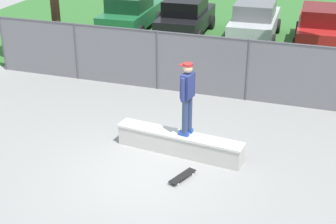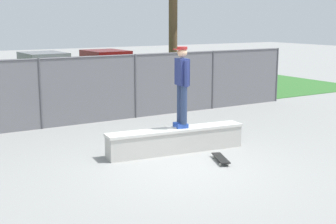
% 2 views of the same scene
% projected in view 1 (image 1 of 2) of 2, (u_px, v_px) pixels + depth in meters
% --- Properties ---
extents(ground_plane, '(80.00, 80.00, 0.00)m').
position_uv_depth(ground_plane, '(145.00, 172.00, 11.69)').
color(ground_plane, gray).
extents(grass_strip, '(26.64, 20.00, 0.02)m').
position_uv_depth(grass_strip, '(254.00, 19.00, 24.84)').
color(grass_strip, '#336B2D').
rests_on(grass_strip, ground).
extents(concrete_ledge, '(3.32, 0.85, 0.56)m').
position_uv_depth(concrete_ledge, '(179.00, 143.00, 12.37)').
color(concrete_ledge, '#B7B5AD').
rests_on(concrete_ledge, ground).
extents(skateboarder, '(0.35, 0.59, 1.84)m').
position_uv_depth(skateboarder, '(187.00, 95.00, 11.80)').
color(skateboarder, '#2647A5').
rests_on(skateboarder, concrete_ledge).
extents(skateboard, '(0.47, 0.82, 0.09)m').
position_uv_depth(skateboard, '(182.00, 176.00, 11.36)').
color(skateboard, black).
rests_on(skateboard, ground).
extents(chainlink_fence, '(14.71, 0.07, 1.97)m').
position_uv_depth(chainlink_fence, '(201.00, 63.00, 15.53)').
color(chainlink_fence, '#4C4C51').
rests_on(chainlink_fence, ground).
extents(car_green, '(2.15, 4.27, 1.66)m').
position_uv_depth(car_green, '(131.00, 13.00, 22.50)').
color(car_green, '#1E6638').
rests_on(car_green, ground).
extents(car_black, '(2.15, 4.27, 1.66)m').
position_uv_depth(car_black, '(186.00, 17.00, 21.85)').
color(car_black, black).
rests_on(car_black, ground).
extents(car_silver, '(2.15, 4.27, 1.66)m').
position_uv_depth(car_silver, '(255.00, 20.00, 21.23)').
color(car_silver, '#B7BABF').
rests_on(car_silver, ground).
extents(car_red, '(2.15, 4.27, 1.66)m').
position_uv_depth(car_red, '(321.00, 26.00, 20.36)').
color(car_red, '#B21E1E').
rests_on(car_red, ground).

